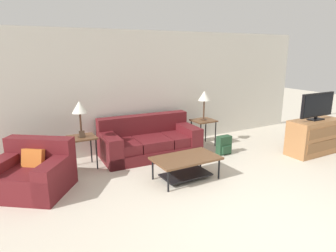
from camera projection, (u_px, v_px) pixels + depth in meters
ground_plane at (285, 235)px, 3.65m from camera, size 24.00×24.00×0.00m
wall_back at (145, 91)px, 6.68m from camera, size 9.12×0.06×2.60m
couch at (149, 142)px, 6.35m from camera, size 2.07×1.10×0.82m
armchair at (32, 174)px, 4.73m from camera, size 1.47×1.43×0.80m
coffee_table at (186, 163)px, 5.15m from camera, size 1.13×0.67×0.40m
side_table_left at (82, 140)px, 5.61m from camera, size 0.50×0.46×0.61m
side_table_right at (203, 123)px, 6.95m from camera, size 0.50×0.46×0.61m
table_lamp_left at (80, 108)px, 5.46m from camera, size 0.28×0.28×0.68m
table_lamp_right at (204, 97)px, 6.79m from camera, size 0.28×0.28×0.68m
tv_console at (313, 137)px, 6.43m from camera, size 1.21×0.52×0.75m
television at (317, 106)px, 6.27m from camera, size 0.97×0.20×0.57m
backpack at (224, 145)px, 6.44m from camera, size 0.31×0.24×0.40m
picture_frame at (82, 134)px, 5.51m from camera, size 0.10×0.04×0.13m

